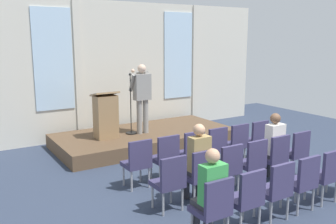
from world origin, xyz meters
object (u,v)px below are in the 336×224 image
object	(u,v)px
chair_r0_c5	(256,138)
chair_r1_c5	(296,150)
chair_r0_c3	(214,146)
chair_r2_c3	(302,180)
chair_r1_c1	(200,173)
audience_r1_c1	(197,159)
speaker	(142,94)
mic_stand	(131,121)
chair_r2_c2	(276,187)
chair_r1_c0	(170,180)
chair_r1_c3	(252,161)
lectern	(106,116)
chair_r0_c2	(191,150)
chair_r1_c2	(227,166)
chair_r0_c0	(138,161)
chair_r2_c4	(326,173)
audience_r1_c4	(273,144)
chair_r1_c4	(275,155)
chair_r0_c4	(236,142)
chair_r2_c1	(247,196)
chair_r0_c1	(166,155)
audience_r2_c0	(210,190)
chair_r2_c0	(214,206)

from	to	relation	value
chair_r0_c5	chair_r1_c5	xyz separation A→B (m)	(0.00, -1.11, 0.00)
chair_r0_c3	chair_r1_c5	bearing A→B (deg)	-42.86
chair_r1_c5	chair_r0_c3	bearing A→B (deg)	137.14
chair_r1_c5	chair_r2_c3	xyz separation A→B (m)	(-1.20, -1.11, 0.00)
chair_r1_c1	audience_r1_c1	xyz separation A→B (m)	(0.00, 0.08, 0.22)
speaker	mic_stand	world-z (taller)	speaker
chair_r0_c3	chair_r2_c3	size ratio (longest dim) A/B	1.00
mic_stand	chair_r2_c2	bearing A→B (deg)	-88.86
chair_r1_c0	chair_r2_c3	size ratio (longest dim) A/B	1.00
mic_stand	chair_r1_c3	size ratio (longest dim) A/B	1.65
chair_r1_c1	audience_r1_c1	world-z (taller)	audience_r1_c1
speaker	lectern	size ratio (longest dim) A/B	1.53
chair_r0_c2	chair_r2_c3	xyz separation A→B (m)	(0.60, -2.22, 0.00)
chair_r1_c2	chair_r2_c3	bearing A→B (deg)	-61.68
chair_r0_c0	chair_r2_c4	xyz separation A→B (m)	(2.40, -2.22, 0.00)
lectern	chair_r0_c2	size ratio (longest dim) A/B	1.23
chair_r0_c2	chair_r1_c5	world-z (taller)	same
chair_r0_c0	chair_r1_c0	xyz separation A→B (m)	(0.00, -1.11, 0.00)
audience_r1_c4	chair_r1_c4	bearing A→B (deg)	-90.00
chair_r0_c4	chair_r2_c1	size ratio (longest dim) A/B	1.00
chair_r1_c0	chair_r1_c4	xyz separation A→B (m)	(2.40, 0.00, 0.00)
chair_r0_c2	chair_r2_c3	distance (m)	2.30
chair_r0_c5	chair_r0_c3	bearing A→B (deg)	180.00
chair_r0_c0	chair_r2_c3	bearing A→B (deg)	-51.05
chair_r1_c2	audience_r1_c4	xyz separation A→B (m)	(1.20, 0.08, 0.21)
chair_r0_c1	chair_r2_c3	world-z (taller)	same
chair_r1_c3	chair_r2_c3	bearing A→B (deg)	-90.00
chair_r0_c5	chair_r1_c0	size ratio (longest dim) A/B	1.00
mic_stand	chair_r0_c3	size ratio (longest dim) A/B	1.65
chair_r1_c0	audience_r2_c0	bearing A→B (deg)	-90.00
chair_r1_c5	chair_r2_c0	xyz separation A→B (m)	(-3.00, -1.11, 0.00)
audience_r1_c1	chair_r1_c3	size ratio (longest dim) A/B	1.45
mic_stand	chair_r2_c1	world-z (taller)	mic_stand
chair_r0_c2	chair_r0_c0	bearing A→B (deg)	180.00
chair_r2_c0	chair_r2_c2	size ratio (longest dim) A/B	1.00
audience_r2_c0	chair_r2_c4	world-z (taller)	audience_r2_c0
chair_r1_c3	chair_r0_c2	bearing A→B (deg)	118.32
chair_r2_c1	chair_r0_c0	bearing A→B (deg)	105.08
chair_r0_c0	chair_r0_c5	bearing A→B (deg)	0.00
lectern	chair_r1_c3	world-z (taller)	lectern
chair_r0_c3	audience_r1_c1	bearing A→B (deg)	-139.24
chair_r0_c0	chair_r1_c1	xyz separation A→B (m)	(0.60, -1.11, 0.00)
chair_r1_c0	chair_r1_c4	distance (m)	2.40
chair_r0_c3	chair_r2_c4	distance (m)	2.30
mic_stand	chair_r2_c2	distance (m)	4.74
audience_r1_c4	chair_r2_c4	distance (m)	1.21
chair_r0_c1	chair_r1_c2	xyz separation A→B (m)	(0.60, -1.11, 0.00)
chair_r1_c1	audience_r1_c4	bearing A→B (deg)	2.54
chair_r0_c4	chair_r2_c2	world-z (taller)	same
mic_stand	chair_r1_c5	size ratio (longest dim) A/B	1.65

